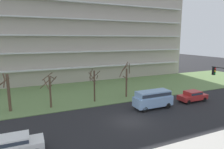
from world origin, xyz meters
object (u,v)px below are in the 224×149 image
tree_far_left (8,91)px  sedan_white_center_left (15,144)px  tree_left (50,89)px  sedan_red_center_right (193,96)px  van_blue_near_left (153,98)px  tree_right (126,80)px  tree_center (94,84)px

tree_far_left → sedan_white_center_left: 10.98m
tree_left → sedan_red_center_right: (19.48, -5.68, -1.71)m
tree_far_left → van_blue_near_left: (17.35, -6.30, -1.24)m
tree_right → sedan_white_center_left: size_ratio=1.25×
tree_far_left → tree_left: bearing=-7.2°
sedan_white_center_left → tree_right: bearing=34.8°
tree_far_left → sedan_white_center_left: (0.95, -10.80, -1.77)m
tree_far_left → sedan_white_center_left: tree_far_left is taller
tree_far_left → tree_center: (11.08, -0.63, 0.10)m
tree_center → sedan_white_center_left: bearing=-134.9°
tree_left → tree_right: 11.54m
tree_left → tree_right: tree_right is taller
tree_center → sedan_red_center_right: bearing=-23.0°
tree_far_left → sedan_red_center_right: tree_far_left is taller
sedan_white_center_left → tree_far_left: bearing=95.9°
tree_center → sedan_white_center_left: tree_center is taller
tree_far_left → tree_right: size_ratio=0.89×
tree_center → sedan_red_center_right: 14.60m
tree_center → tree_right: 5.39m
tree_center → sedan_white_center_left: size_ratio=1.10×
sedan_white_center_left → sedan_red_center_right: same height
van_blue_near_left → sedan_red_center_right: van_blue_near_left is taller
tree_right → sedan_white_center_left: (-15.51, -10.45, -1.95)m
tree_far_left → sedan_red_center_right: (24.41, -6.30, -1.77)m
van_blue_near_left → tree_far_left: bearing=-20.0°
van_blue_near_left → sedan_white_center_left: bearing=15.3°
tree_right → sedan_red_center_right: bearing=-36.8°
tree_left → tree_center: bearing=-0.1°
tree_left → tree_center: tree_center is taller
tree_left → sedan_white_center_left: size_ratio=1.06×
sedan_red_center_right → tree_center: bearing=-23.1°
van_blue_near_left → sedan_white_center_left: 17.01m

